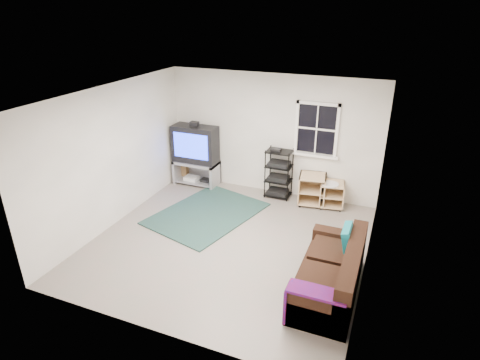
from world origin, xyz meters
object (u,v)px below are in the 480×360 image
at_px(av_rack, 279,176).
at_px(side_table_left, 312,188).
at_px(tv_unit, 196,150).
at_px(side_table_right, 332,192).
at_px(sofa, 331,275).

height_order(av_rack, side_table_left, av_rack).
xyz_separation_m(tv_unit, side_table_right, (3.10, 0.04, -0.51)).
xyz_separation_m(av_rack, side_table_left, (0.74, -0.03, -0.13)).
relative_size(tv_unit, side_table_right, 2.68).
relative_size(side_table_right, sofa, 0.30).
distance_m(tv_unit, av_rack, 1.98).
height_order(tv_unit, side_table_left, tv_unit).
bearing_deg(sofa, av_rack, 120.83).
bearing_deg(side_table_left, side_table_right, 1.49).
xyz_separation_m(av_rack, side_table_right, (1.15, -0.02, -0.16)).
distance_m(av_rack, side_table_left, 0.76).
height_order(tv_unit, av_rack, tv_unit).
relative_size(av_rack, sofa, 0.59).
distance_m(tv_unit, side_table_right, 3.15).
relative_size(tv_unit, sofa, 0.81).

